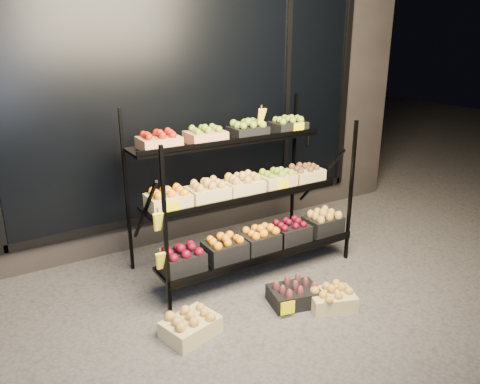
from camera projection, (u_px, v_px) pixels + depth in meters
ground at (278, 291)px, 4.41m from camera, size 24.00×24.00×0.00m
building at (163, 80)px, 5.94m from camera, size 6.00×2.08×3.50m
display_rack at (244, 195)px, 4.64m from camera, size 2.18×1.02×1.70m
tag_floor_a at (288, 312)px, 3.98m from camera, size 0.13×0.01×0.12m
tag_floor_b at (330, 296)px, 4.21m from camera, size 0.13×0.01×0.12m
floor_crate_left at (191, 324)px, 3.74m from camera, size 0.49×0.41×0.21m
floor_crate_midleft at (294, 293)px, 4.19m from camera, size 0.49×0.41×0.21m
floor_crate_midright at (332, 297)px, 4.14m from camera, size 0.47×0.41×0.20m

